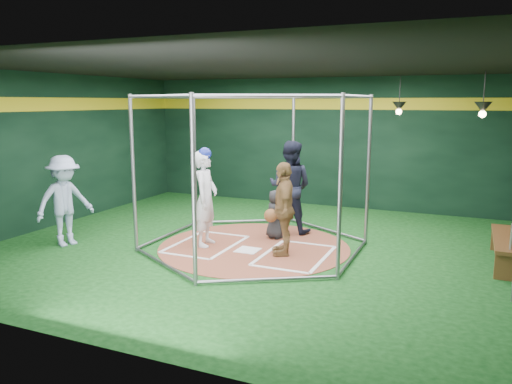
% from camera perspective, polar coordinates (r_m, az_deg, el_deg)
% --- Properties ---
extents(room_shell, '(10.10, 9.10, 3.53)m').
position_cam_1_polar(room_shell, '(9.67, -0.22, 3.73)').
color(room_shell, '#0C3810').
rests_on(room_shell, ground).
extents(clay_disc, '(3.80, 3.80, 0.01)m').
position_cam_1_polar(clay_disc, '(10.02, -0.23, -6.26)').
color(clay_disc, brown).
rests_on(clay_disc, ground).
extents(home_plate, '(0.43, 0.43, 0.01)m').
position_cam_1_polar(home_plate, '(9.75, -0.94, -6.66)').
color(home_plate, white).
rests_on(home_plate, clay_disc).
extents(batter_box_left, '(1.17, 1.77, 0.01)m').
position_cam_1_polar(batter_box_left, '(10.21, -5.71, -5.94)').
color(batter_box_left, white).
rests_on(batter_box_left, clay_disc).
extents(batter_box_right, '(1.17, 1.77, 0.01)m').
position_cam_1_polar(batter_box_right, '(9.46, 4.48, -7.23)').
color(batter_box_right, white).
rests_on(batter_box_right, clay_disc).
extents(batting_cage, '(4.05, 4.67, 3.00)m').
position_cam_1_polar(batting_cage, '(9.70, -0.23, 2.23)').
color(batting_cage, gray).
rests_on(batting_cage, ground).
extents(pendant_lamp_near, '(0.34, 0.34, 0.90)m').
position_cam_1_polar(pendant_lamp_near, '(12.50, 16.04, 9.36)').
color(pendant_lamp_near, black).
rests_on(pendant_lamp_near, room_shell).
extents(pendant_lamp_far, '(0.34, 0.34, 0.90)m').
position_cam_1_polar(pendant_lamp_far, '(10.80, 24.50, 8.75)').
color(pendant_lamp_far, black).
rests_on(pendant_lamp_far, room_shell).
extents(batter_figure, '(0.56, 0.75, 1.97)m').
position_cam_1_polar(batter_figure, '(9.94, -5.79, -0.62)').
color(batter_figure, silver).
rests_on(batter_figure, clay_disc).
extents(visitor_leopard, '(0.80, 1.12, 1.76)m').
position_cam_1_polar(visitor_leopard, '(9.34, 3.19, -1.91)').
color(visitor_leopard, '#A97F48').
rests_on(visitor_leopard, clay_disc).
extents(catcher_figure, '(0.59, 0.64, 1.03)m').
position_cam_1_polar(catcher_figure, '(10.47, 2.15, -2.57)').
color(catcher_figure, black).
rests_on(catcher_figure, clay_disc).
extents(umpire, '(0.98, 0.77, 2.02)m').
position_cam_1_polar(umpire, '(10.93, 3.91, 0.59)').
color(umpire, black).
rests_on(umpire, clay_disc).
extents(bystander_blue, '(1.03, 1.34, 1.82)m').
position_cam_1_polar(bystander_blue, '(10.65, -21.04, -0.94)').
color(bystander_blue, '#9BACCD').
rests_on(bystander_blue, ground).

